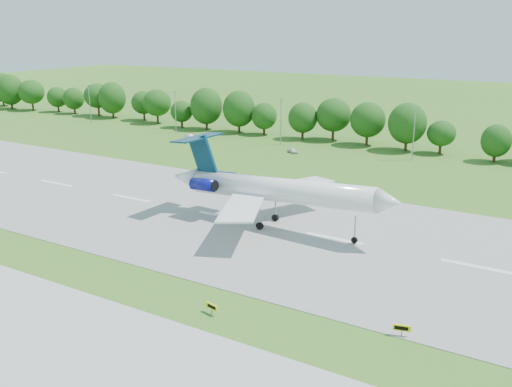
{
  "coord_description": "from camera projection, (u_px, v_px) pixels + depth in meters",
  "views": [
    {
      "loc": [
        50.48,
        -48.51,
        30.13
      ],
      "look_at": [
        10.7,
        18.0,
        7.36
      ],
      "focal_mm": 40.0,
      "sensor_mm": 36.0,
      "label": 1
    }
  ],
  "objects": [
    {
      "name": "service_vehicle_a",
      "position": [
        190.0,
        137.0,
        158.42
      ],
      "size": [
        3.87,
        1.78,
        1.23
      ],
      "primitive_type": "imported",
      "rotation": [
        0.0,
        0.0,
        1.44
      ],
      "color": "silver",
      "rests_on": "ground"
    },
    {
      "name": "taxi_sign_centre",
      "position": [
        212.0,
        307.0,
        61.87
      ],
      "size": [
        1.72,
        0.57,
        1.21
      ],
      "rotation": [
        0.0,
        0.0,
        -0.22
      ],
      "color": "gray",
      "rests_on": "ground"
    },
    {
      "name": "service_vehicle_b",
      "position": [
        293.0,
        151.0,
        141.01
      ],
      "size": [
        3.59,
        2.78,
        1.14
      ],
      "primitive_type": "imported",
      "rotation": [
        0.0,
        0.0,
        1.08
      ],
      "color": "silver",
      "rests_on": "ground"
    },
    {
      "name": "runway",
      "position": [
        222.0,
        216.0,
        93.88
      ],
      "size": [
        400.0,
        45.0,
        0.08
      ],
      "primitive_type": "cube",
      "color": "gray",
      "rests_on": "ground"
    },
    {
      "name": "tree_line",
      "position": [
        367.0,
        123.0,
        147.31
      ],
      "size": [
        288.4,
        8.4,
        10.4
      ],
      "color": "#382314",
      "rests_on": "ground"
    },
    {
      "name": "taxi_sign_right",
      "position": [
        402.0,
        328.0,
        57.36
      ],
      "size": [
        1.82,
        0.64,
        1.28
      ],
      "rotation": [
        0.0,
        0.0,
        0.24
      ],
      "color": "gray",
      "rests_on": "ground"
    },
    {
      "name": "light_poles",
      "position": [
        343.0,
        127.0,
        140.26
      ],
      "size": [
        175.9,
        0.25,
        12.19
      ],
      "color": "gray",
      "rests_on": "ground"
    },
    {
      "name": "airliner",
      "position": [
        268.0,
        188.0,
        87.92
      ],
      "size": [
        40.27,
        29.29,
        13.16
      ],
      "rotation": [
        0.0,
        -0.06,
        -0.04
      ],
      "color": "white",
      "rests_on": "ground"
    },
    {
      "name": "ground",
      "position": [
        113.0,
        270.0,
        73.3
      ],
      "size": [
        600.0,
        600.0,
        0.0
      ],
      "primitive_type": "plane",
      "color": "#33621A",
      "rests_on": "ground"
    }
  ]
}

